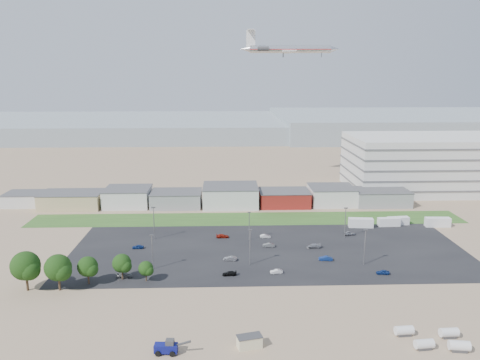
{
  "coord_description": "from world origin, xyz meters",
  "views": [
    {
      "loc": [
        -8.24,
        -114.3,
        52.55
      ],
      "look_at": [
        -3.7,
        22.0,
        21.66
      ],
      "focal_mm": 35.0,
      "sensor_mm": 36.0,
      "label": 1
    }
  ],
  "objects_px": {
    "telehandler": "(166,347)",
    "parked_car_3": "(229,273)",
    "airliner": "(290,49)",
    "parked_car_10": "(125,275)",
    "parked_car_13": "(276,271)",
    "parked_car_2": "(383,272)",
    "parked_car_11": "(265,236)",
    "storage_tank_nw": "(404,330)",
    "parked_car_4": "(230,258)",
    "tree_far_left": "(26,269)",
    "parked_car_5": "(138,247)",
    "parked_car_12": "(313,246)",
    "portable_shed": "(249,342)",
    "parked_car_7": "(269,245)",
    "parked_car_8": "(350,233)",
    "box_trailer_a": "(361,223)",
    "parked_car_1": "(326,258)",
    "parked_car_6": "(223,236)"
  },
  "relations": [
    {
      "from": "parked_car_1",
      "to": "box_trailer_a",
      "type": "bearing_deg",
      "value": 155.0
    },
    {
      "from": "airliner",
      "to": "parked_car_6",
      "type": "distance_m",
      "value": 107.12
    },
    {
      "from": "storage_tank_nw",
      "to": "parked_car_13",
      "type": "distance_m",
      "value": 38.95
    },
    {
      "from": "parked_car_2",
      "to": "parked_car_5",
      "type": "distance_m",
      "value": 72.54
    },
    {
      "from": "parked_car_5",
      "to": "parked_car_2",
      "type": "bearing_deg",
      "value": 72.39
    },
    {
      "from": "airliner",
      "to": "parked_car_4",
      "type": "bearing_deg",
      "value": -103.66
    },
    {
      "from": "telehandler",
      "to": "parked_car_3",
      "type": "bearing_deg",
      "value": 74.4
    },
    {
      "from": "airliner",
      "to": "telehandler",
      "type": "bearing_deg",
      "value": -103.39
    },
    {
      "from": "storage_tank_nw",
      "to": "parked_car_5",
      "type": "bearing_deg",
      "value": 141.11
    },
    {
      "from": "parked_car_10",
      "to": "parked_car_13",
      "type": "height_order",
      "value": "parked_car_10"
    },
    {
      "from": "tree_far_left",
      "to": "parked_car_13",
      "type": "bearing_deg",
      "value": 7.32
    },
    {
      "from": "airliner",
      "to": "parked_car_6",
      "type": "bearing_deg",
      "value": -108.77
    },
    {
      "from": "parked_car_2",
      "to": "parked_car_11",
      "type": "distance_m",
      "value": 41.61
    },
    {
      "from": "airliner",
      "to": "parked_car_13",
      "type": "relative_size",
      "value": 13.82
    },
    {
      "from": "parked_car_12",
      "to": "parked_car_13",
      "type": "xyz_separation_m",
      "value": [
        -13.53,
        -18.56,
        -0.1
      ]
    },
    {
      "from": "tree_far_left",
      "to": "parked_car_7",
      "type": "relative_size",
      "value": 3.06
    },
    {
      "from": "airliner",
      "to": "parked_car_10",
      "type": "height_order",
      "value": "airliner"
    },
    {
      "from": "parked_car_11",
      "to": "portable_shed",
      "type": "bearing_deg",
      "value": 168.25
    },
    {
      "from": "parked_car_12",
      "to": "parked_car_8",
      "type": "bearing_deg",
      "value": 127.87
    },
    {
      "from": "storage_tank_nw",
      "to": "parked_car_4",
      "type": "relative_size",
      "value": 0.99
    },
    {
      "from": "box_trailer_a",
      "to": "parked_car_5",
      "type": "bearing_deg",
      "value": -160.45
    },
    {
      "from": "parked_car_3",
      "to": "parked_car_11",
      "type": "xyz_separation_m",
      "value": [
        12.13,
        29.11,
        0.01
      ]
    },
    {
      "from": "telehandler",
      "to": "parked_car_5",
      "type": "relative_size",
      "value": 2.05
    },
    {
      "from": "telehandler",
      "to": "parked_car_6",
      "type": "bearing_deg",
      "value": 84.65
    },
    {
      "from": "parked_car_7",
      "to": "parked_car_10",
      "type": "xyz_separation_m",
      "value": [
        -40.31,
        -21.06,
        -0.01
      ]
    },
    {
      "from": "airliner",
      "to": "parked_car_8",
      "type": "bearing_deg",
      "value": -79.43
    },
    {
      "from": "parked_car_3",
      "to": "parked_car_12",
      "type": "height_order",
      "value": "parked_car_12"
    },
    {
      "from": "parked_car_11",
      "to": "parked_car_4",
      "type": "bearing_deg",
      "value": 143.93
    },
    {
      "from": "parked_car_1",
      "to": "parked_car_10",
      "type": "distance_m",
      "value": 56.56
    },
    {
      "from": "tree_far_left",
      "to": "parked_car_2",
      "type": "bearing_deg",
      "value": 4.14
    },
    {
      "from": "parked_car_1",
      "to": "parked_car_5",
      "type": "bearing_deg",
      "value": -94.1
    },
    {
      "from": "airliner",
      "to": "parked_car_1",
      "type": "distance_m",
      "value": 118.78
    },
    {
      "from": "box_trailer_a",
      "to": "parked_car_12",
      "type": "distance_m",
      "value": 28.32
    },
    {
      "from": "portable_shed",
      "to": "parked_car_5",
      "type": "relative_size",
      "value": 1.41
    },
    {
      "from": "parked_car_1",
      "to": "telehandler",
      "type": "bearing_deg",
      "value": -34.73
    },
    {
      "from": "parked_car_4",
      "to": "tree_far_left",
      "type": "bearing_deg",
      "value": -64.34
    },
    {
      "from": "telehandler",
      "to": "parked_car_13",
      "type": "distance_m",
      "value": 44.32
    },
    {
      "from": "parked_car_10",
      "to": "parked_car_12",
      "type": "distance_m",
      "value": 57.54
    },
    {
      "from": "parked_car_1",
      "to": "parked_car_8",
      "type": "distance_m",
      "value": 24.8
    },
    {
      "from": "tree_far_left",
      "to": "airliner",
      "type": "bearing_deg",
      "value": 55.53
    },
    {
      "from": "tree_far_left",
      "to": "parked_car_7",
      "type": "height_order",
      "value": "tree_far_left"
    },
    {
      "from": "parked_car_12",
      "to": "portable_shed",
      "type": "bearing_deg",
      "value": -23.48
    },
    {
      "from": "parked_car_6",
      "to": "parked_car_10",
      "type": "height_order",
      "value": "parked_car_10"
    },
    {
      "from": "parked_car_7",
      "to": "parked_car_3",
      "type": "bearing_deg",
      "value": -26.83
    },
    {
      "from": "parked_car_4",
      "to": "parked_car_10",
      "type": "height_order",
      "value": "parked_car_4"
    },
    {
      "from": "telehandler",
      "to": "parked_car_5",
      "type": "bearing_deg",
      "value": 109.33
    },
    {
      "from": "airliner",
      "to": "parked_car_4",
      "type": "relative_size",
      "value": 12.32
    },
    {
      "from": "portable_shed",
      "to": "storage_tank_nw",
      "type": "distance_m",
      "value": 32.21
    },
    {
      "from": "telehandler",
      "to": "portable_shed",
      "type": "bearing_deg",
      "value": 9.6
    },
    {
      "from": "parked_car_3",
      "to": "box_trailer_a",
      "type": "bearing_deg",
      "value": 126.91
    }
  ]
}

